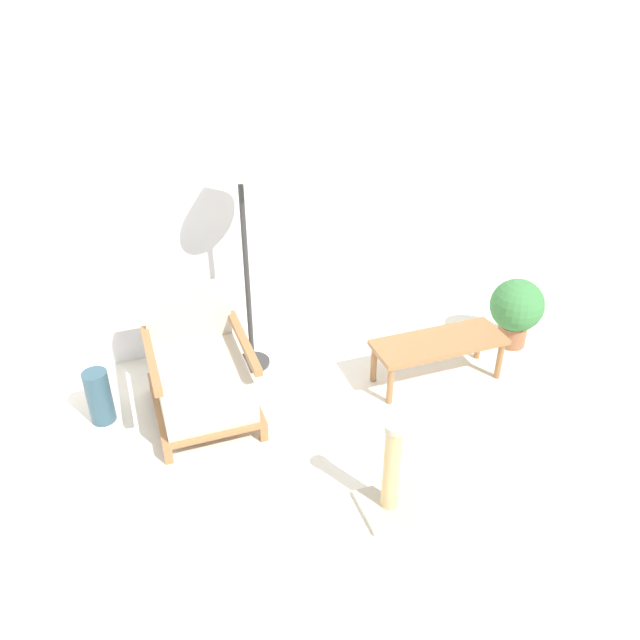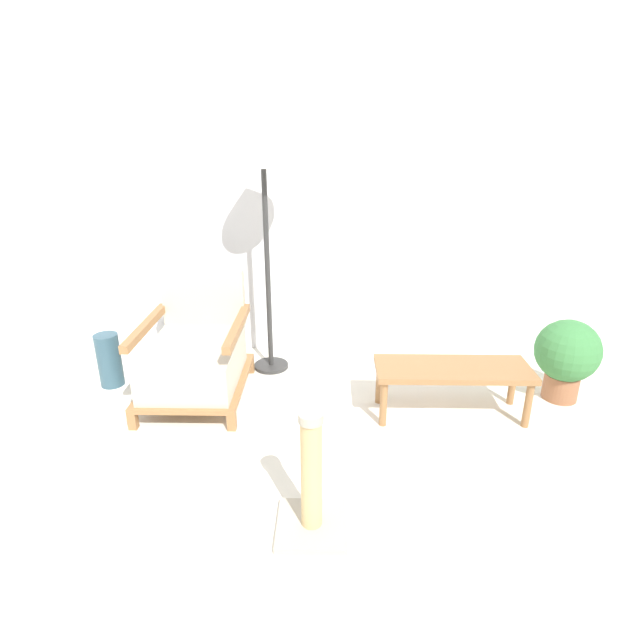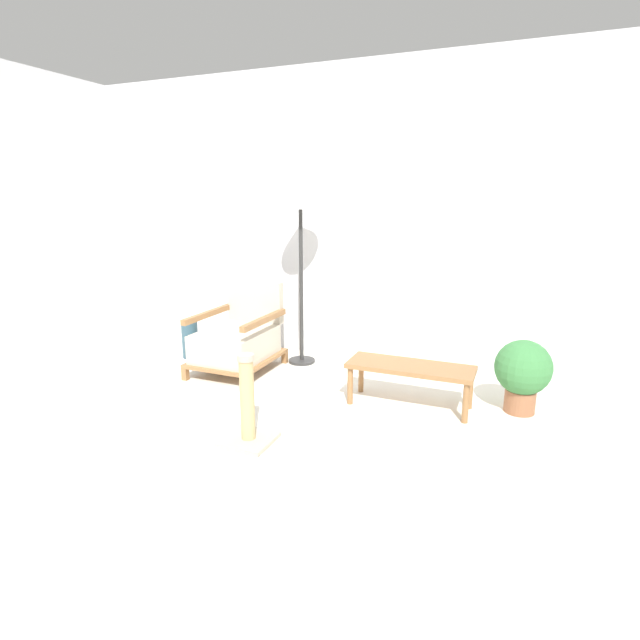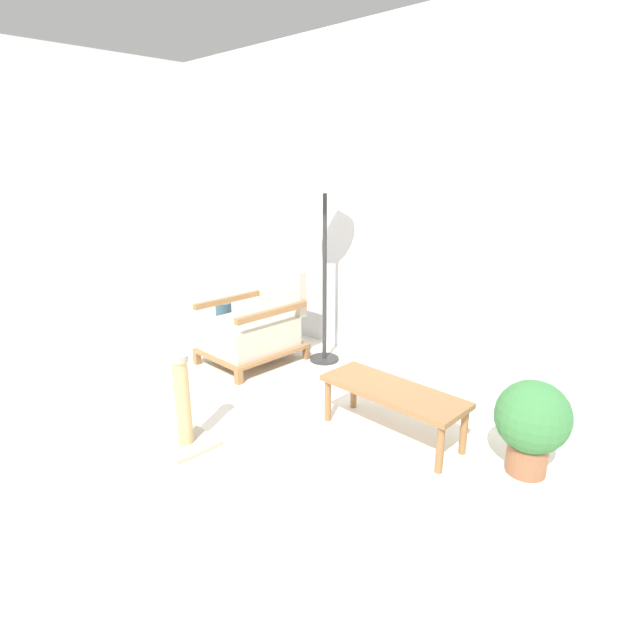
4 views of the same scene
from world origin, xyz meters
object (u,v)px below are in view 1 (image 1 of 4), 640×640
(potted_plant, at_px, (516,309))
(scratching_post, at_px, (390,481))
(vase, at_px, (99,397))
(armchair, at_px, (201,375))
(coffee_table, at_px, (439,346))
(floor_lamp, at_px, (240,170))

(potted_plant, bearing_deg, scratching_post, -143.55)
(vase, distance_m, potted_plant, 3.03)
(armchair, relative_size, coffee_table, 0.85)
(floor_lamp, distance_m, coffee_table, 1.78)
(coffee_table, xyz_separation_m, scratching_post, (-0.82, -0.97, -0.08))
(potted_plant, distance_m, scratching_post, 1.98)
(coffee_table, height_order, scratching_post, scratching_post)
(coffee_table, bearing_deg, armchair, 172.80)
(scratching_post, bearing_deg, potted_plant, 36.45)
(coffee_table, relative_size, vase, 2.49)
(vase, bearing_deg, coffee_table, -8.55)
(floor_lamp, xyz_separation_m, vase, (-1.07, -0.29, -1.28))
(potted_plant, relative_size, scratching_post, 0.91)
(armchair, xyz_separation_m, floor_lamp, (0.43, 0.42, 1.17))
(floor_lamp, bearing_deg, potted_plant, -11.99)
(floor_lamp, relative_size, scratching_post, 2.86)
(armchair, bearing_deg, potted_plant, 0.14)
(armchair, distance_m, vase, 0.66)
(floor_lamp, height_order, vase, floor_lamp)
(armchair, distance_m, floor_lamp, 1.32)
(coffee_table, distance_m, vase, 2.28)
(floor_lamp, distance_m, vase, 1.69)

